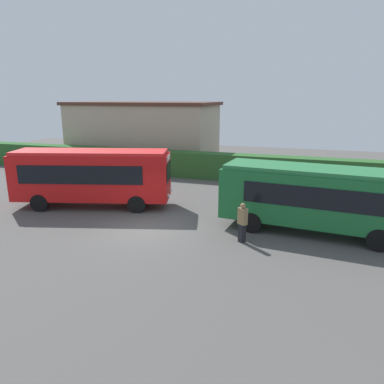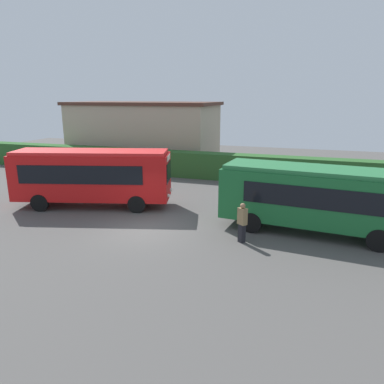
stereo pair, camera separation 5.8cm
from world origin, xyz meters
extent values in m
plane|color=#514F4C|center=(0.00, 0.00, 0.00)|extent=(64.00, 64.00, 0.00)
cube|color=red|center=(-4.54, 2.71, 1.85)|extent=(9.26, 4.68, 2.60)
cube|color=red|center=(-4.54, 2.71, 3.25)|extent=(8.95, 4.43, 0.20)
cube|color=black|center=(-5.15, 3.77, 2.16)|extent=(6.74, 1.93, 1.04)
cube|color=black|center=(-4.51, 1.49, 2.16)|extent=(6.74, 1.93, 1.04)
cube|color=black|center=(-0.21, 3.93, 2.16)|extent=(0.56, 1.86, 1.09)
cube|color=silver|center=(-0.21, 3.93, 2.97)|extent=(0.39, 1.25, 0.28)
cylinder|color=black|center=(-2.15, 4.49, 0.50)|extent=(1.04, 0.54, 1.00)
cylinder|color=black|center=(-1.57, 2.43, 0.50)|extent=(1.04, 0.54, 1.00)
cylinder|color=black|center=(-7.50, 2.99, 0.50)|extent=(1.04, 0.54, 1.00)
cylinder|color=black|center=(-6.92, 0.93, 0.50)|extent=(1.04, 0.54, 1.00)
sphere|color=silver|center=(-0.37, 4.55, 0.90)|extent=(0.22, 0.22, 0.22)
sphere|color=silver|center=(-0.02, 3.31, 0.90)|extent=(0.22, 0.22, 0.22)
cube|color=#19602D|center=(7.87, 2.35, 1.76)|extent=(9.01, 3.35, 2.42)
cube|color=#27723C|center=(7.87, 2.35, 3.07)|extent=(8.73, 3.12, 0.20)
cube|color=black|center=(8.05, 1.04, 2.05)|extent=(6.85, 0.68, 0.97)
cube|color=black|center=(8.29, 3.61, 2.05)|extent=(6.85, 0.68, 0.97)
cube|color=black|center=(3.47, 2.76, 2.05)|extent=(0.23, 2.08, 1.02)
cube|color=silver|center=(3.47, 2.76, 2.79)|extent=(0.17, 1.40, 0.28)
cylinder|color=black|center=(5.04, 1.44, 0.50)|extent=(1.02, 0.37, 1.00)
cylinder|color=black|center=(5.26, 3.77, 0.50)|extent=(1.02, 0.37, 1.00)
cylinder|color=black|center=(10.48, 0.93, 0.50)|extent=(1.02, 0.37, 1.00)
cylinder|color=black|center=(10.70, 3.27, 0.50)|extent=(1.02, 0.37, 1.00)
sphere|color=silver|center=(3.39, 2.06, 0.90)|extent=(0.22, 0.22, 0.22)
sphere|color=silver|center=(3.52, 3.46, 0.90)|extent=(0.22, 0.22, 0.22)
cube|color=black|center=(4.83, 0.10, 0.42)|extent=(0.35, 0.35, 0.85)
cube|color=olive|center=(4.83, 0.10, 1.22)|extent=(0.48, 0.46, 0.74)
sphere|color=#8C6647|center=(4.83, 0.10, 1.71)|extent=(0.23, 0.23, 0.23)
cube|color=#4C6B47|center=(6.41, 6.36, 0.44)|extent=(0.39, 0.39, 0.88)
cube|color=#334C8C|center=(6.41, 6.36, 1.26)|extent=(0.53, 0.52, 0.77)
sphere|color=#8C6647|center=(6.41, 6.36, 1.77)|extent=(0.24, 0.24, 0.24)
cube|color=olive|center=(10.38, 4.22, 0.45)|extent=(0.38, 0.38, 0.89)
cube|color=black|center=(10.38, 4.22, 1.29)|extent=(0.51, 0.50, 0.78)
sphere|color=#8C6647|center=(10.38, 4.22, 1.80)|extent=(0.25, 0.25, 0.25)
cube|color=#2A5A26|center=(0.00, 12.29, 1.01)|extent=(44.00, 1.45, 2.02)
cube|color=tan|center=(-8.04, 16.89, 2.77)|extent=(13.48, 6.56, 5.53)
cube|color=#4C2D23|center=(-8.04, 16.89, 5.68)|extent=(14.02, 6.83, 0.30)
camera|label=1|loc=(7.47, -14.99, 6.36)|focal=33.82mm
camera|label=2|loc=(7.52, -14.98, 6.36)|focal=33.82mm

